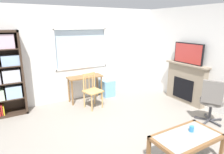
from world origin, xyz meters
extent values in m
cube|color=gray|center=(0.00, 0.00, -0.01)|extent=(6.08, 5.96, 0.02)
cube|color=silver|center=(0.00, 2.48, 0.45)|extent=(5.08, 0.12, 0.89)
cube|color=silver|center=(0.00, 2.48, 2.28)|extent=(5.08, 0.12, 0.57)
cube|color=silver|center=(-1.59, 2.48, 1.45)|extent=(1.90, 0.12, 1.11)
cube|color=silver|center=(1.69, 2.48, 1.45)|extent=(1.69, 0.12, 1.11)
cube|color=silver|center=(0.11, 2.49, 1.45)|extent=(1.48, 0.02, 1.11)
cube|color=white|center=(0.11, 2.42, 0.91)|extent=(1.54, 0.06, 0.03)
cube|color=white|center=(0.11, 2.42, 1.98)|extent=(1.54, 0.06, 0.03)
cube|color=white|center=(-0.64, 2.42, 1.45)|extent=(0.03, 0.06, 1.11)
cube|color=white|center=(0.85, 2.42, 1.45)|extent=(0.03, 0.06, 1.11)
cube|color=silver|center=(2.60, 0.00, 1.28)|extent=(0.12, 5.16, 2.57)
cube|color=#38281E|center=(-1.50, 2.23, 0.99)|extent=(0.05, 0.38, 1.99)
cube|color=#38281E|center=(-1.92, 2.23, 0.03)|extent=(0.90, 0.38, 0.05)
cube|color=#38281E|center=(-1.92, 2.41, 0.99)|extent=(0.90, 0.02, 1.99)
cube|color=#38281E|center=(-1.92, 2.23, 0.41)|extent=(0.85, 0.36, 0.02)
cube|color=#38281E|center=(-1.92, 2.23, 0.80)|extent=(0.85, 0.36, 0.02)
cube|color=#38281E|center=(-1.92, 2.23, 1.19)|extent=(0.85, 0.36, 0.02)
cube|color=#9EBCDB|center=(-1.73, 2.22, 0.57)|extent=(0.34, 0.32, 0.29)
cube|color=silver|center=(-1.73, 2.22, 0.96)|extent=(0.36, 0.27, 0.29)
cube|color=#9EBCDB|center=(-1.70, 2.22, 1.31)|extent=(0.39, 0.29, 0.23)
cube|color=red|center=(-2.07, 2.21, 0.17)|extent=(0.02, 0.28, 0.25)
cube|color=red|center=(-2.03, 2.21, 0.18)|extent=(0.03, 0.21, 0.26)
cube|color=yellow|center=(-1.99, 2.21, 0.16)|extent=(0.03, 0.23, 0.22)
cube|color=brown|center=(0.06, 2.13, 0.70)|extent=(0.97, 0.39, 0.03)
cylinder|color=brown|center=(-0.37, 1.99, 0.34)|extent=(0.04, 0.04, 0.69)
cylinder|color=brown|center=(0.50, 1.99, 0.34)|extent=(0.04, 0.04, 0.69)
cylinder|color=brown|center=(-0.37, 2.27, 0.34)|extent=(0.04, 0.04, 0.69)
cylinder|color=brown|center=(0.50, 2.27, 0.34)|extent=(0.04, 0.04, 0.69)
cube|color=tan|center=(0.05, 1.58, 0.45)|extent=(0.50, 0.48, 0.04)
cylinder|color=tan|center=(-0.08, 1.39, 0.22)|extent=(0.04, 0.04, 0.43)
cylinder|color=tan|center=(0.25, 1.46, 0.22)|extent=(0.04, 0.04, 0.43)
cylinder|color=tan|center=(-0.15, 1.70, 0.22)|extent=(0.04, 0.04, 0.43)
cylinder|color=tan|center=(0.18, 1.77, 0.22)|extent=(0.04, 0.04, 0.43)
cylinder|color=tan|center=(-0.15, 1.70, 0.68)|extent=(0.04, 0.04, 0.45)
cylinder|color=tan|center=(0.18, 1.77, 0.68)|extent=(0.04, 0.04, 0.45)
cube|color=tan|center=(0.01, 1.74, 0.87)|extent=(0.36, 0.12, 0.06)
cylinder|color=tan|center=(-0.09, 1.71, 0.65)|extent=(0.02, 0.02, 0.35)
cylinder|color=tan|center=(0.01, 1.74, 0.65)|extent=(0.02, 0.02, 0.35)
cylinder|color=tan|center=(0.12, 1.76, 0.65)|extent=(0.02, 0.02, 0.35)
cube|color=#72ADDB|center=(0.79, 2.18, 0.24)|extent=(0.35, 0.40, 0.48)
cube|color=gray|center=(2.45, 0.68, 0.52)|extent=(0.18, 1.17, 1.05)
cube|color=black|center=(2.35, 0.68, 0.39)|extent=(0.03, 0.64, 0.58)
cube|color=gray|center=(2.43, 0.68, 1.07)|extent=(0.26, 1.27, 0.04)
cube|color=black|center=(2.43, 0.68, 1.36)|extent=(0.05, 0.88, 0.55)
cube|color=#B2332D|center=(2.40, 0.68, 1.36)|extent=(0.01, 0.83, 0.50)
cylinder|color=slate|center=(1.99, -0.40, 0.48)|extent=(0.48, 0.48, 0.09)
cube|color=slate|center=(1.80, -0.51, 0.76)|extent=(0.27, 0.39, 0.48)
cylinder|color=#38383D|center=(1.99, -0.40, 0.24)|extent=(0.06, 0.06, 0.42)
cube|color=#38383D|center=(1.92, -0.28, 0.03)|extent=(0.17, 0.26, 0.03)
cylinder|color=#38383D|center=(1.85, -0.16, 0.03)|extent=(0.05, 0.05, 0.05)
cube|color=#38383D|center=(1.85, -0.43, 0.03)|extent=(0.28, 0.10, 0.03)
cylinder|color=#38383D|center=(1.72, -0.46, 0.03)|extent=(0.05, 0.05, 0.05)
cube|color=#38383D|center=(1.98, -0.54, 0.03)|extent=(0.06, 0.28, 0.03)
cylinder|color=#38383D|center=(1.96, -0.68, 0.03)|extent=(0.05, 0.05, 0.05)
cube|color=#38383D|center=(2.12, -0.46, 0.03)|extent=(0.27, 0.14, 0.03)
cylinder|color=#38383D|center=(2.25, -0.51, 0.03)|extent=(0.05, 0.05, 0.05)
cube|color=#38383D|center=(2.08, -0.30, 0.03)|extent=(0.21, 0.23, 0.03)
cylinder|color=#38383D|center=(2.18, -0.19, 0.03)|extent=(0.05, 0.05, 0.05)
cube|color=#8C9E99|center=(0.44, -1.03, 0.45)|extent=(0.98, 0.50, 0.02)
cube|color=brown|center=(0.44, -1.30, 0.43)|extent=(1.08, 0.05, 0.05)
cube|color=brown|center=(0.44, -0.76, 0.43)|extent=(1.08, 0.05, 0.05)
cube|color=brown|center=(-0.08, -1.03, 0.43)|extent=(0.05, 0.60, 0.05)
cube|color=brown|center=(0.96, -1.03, 0.43)|extent=(0.05, 0.60, 0.05)
cube|color=brown|center=(0.96, -1.30, 0.20)|extent=(0.05, 0.05, 0.41)
cube|color=brown|center=(-0.08, -0.76, 0.20)|extent=(0.05, 0.05, 0.41)
cube|color=brown|center=(0.96, -0.76, 0.20)|extent=(0.05, 0.05, 0.41)
cylinder|color=#337FD6|center=(0.60, -0.98, 0.50)|extent=(0.07, 0.07, 0.09)
camera|label=1|loc=(-1.88, -2.74, 2.12)|focal=31.21mm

